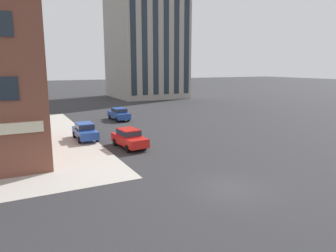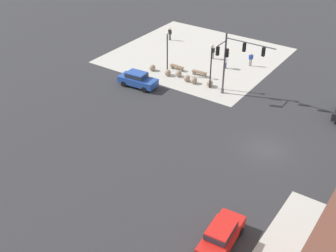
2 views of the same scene
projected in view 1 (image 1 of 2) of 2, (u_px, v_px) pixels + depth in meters
name	position (u px, v px, depth m)	size (l,w,h in m)	color
ground_plane	(230.00, 188.00, 18.73)	(320.00, 320.00, 0.00)	#2D2D30
car_main_southbound_far	(129.00, 137.00, 28.04)	(2.16, 4.53, 1.68)	red
car_cross_eastbound	(85.00, 131.00, 31.04)	(1.93, 4.42, 1.68)	#23479E
car_cross_westbound	(119.00, 113.00, 42.35)	(2.03, 4.47, 1.68)	#23479E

